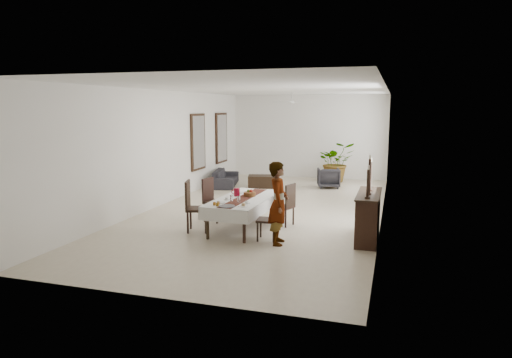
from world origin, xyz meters
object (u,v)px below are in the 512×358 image
dining_table_top (244,199)px  woman (278,203)px  sideboard_body (368,217)px  red_pitcher (237,192)px  sofa (225,178)px

dining_table_top → woman: woman is taller
dining_table_top → sideboard_body: (2.74, -0.08, -0.20)m
woman → sideboard_body: 1.94m
red_pitcher → sideboard_body: 2.99m
dining_table_top → red_pitcher: bearing=149.0°
woman → red_pitcher: bearing=40.7°
red_pitcher → woman: 1.65m
sideboard_body → sofa: (-5.19, 5.33, -0.20)m
woman → sideboard_body: size_ratio=1.05×
woman → sideboard_body: bearing=-73.0°
sideboard_body → red_pitcher: bearing=175.5°
red_pitcher → sideboard_body: size_ratio=0.12×
dining_table_top → red_pitcher: 0.30m
woman → sofa: bearing=20.5°
dining_table_top → red_pitcher: red_pitcher is taller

